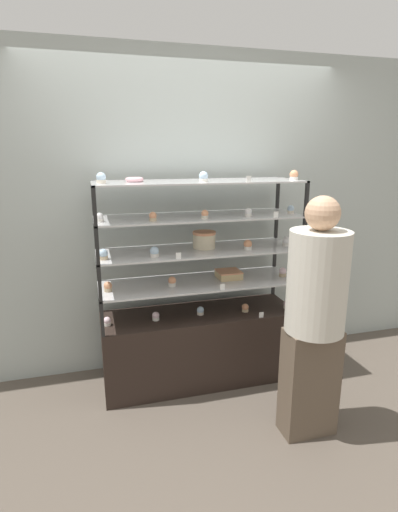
# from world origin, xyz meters

# --- Properties ---
(ground_plane) EXTENTS (20.00, 20.00, 0.00)m
(ground_plane) POSITION_xyz_m (0.00, 0.00, 0.00)
(ground_plane) COLOR brown
(back_wall) EXTENTS (8.00, 0.05, 2.60)m
(back_wall) POSITION_xyz_m (0.00, 0.39, 1.30)
(back_wall) COLOR #A8B2AD
(back_wall) RESTS_ON ground_plane
(display_base) EXTENTS (1.52, 0.49, 0.58)m
(display_base) POSITION_xyz_m (0.00, 0.00, 0.29)
(display_base) COLOR black
(display_base) RESTS_ON ground_plane
(display_riser_lower) EXTENTS (1.52, 0.49, 0.26)m
(display_riser_lower) POSITION_xyz_m (0.00, 0.00, 0.82)
(display_riser_lower) COLOR black
(display_riser_lower) RESTS_ON display_base
(display_riser_middle) EXTENTS (1.52, 0.49, 0.26)m
(display_riser_middle) POSITION_xyz_m (0.00, 0.00, 1.08)
(display_riser_middle) COLOR black
(display_riser_middle) RESTS_ON display_riser_lower
(display_riser_upper) EXTENTS (1.52, 0.49, 0.26)m
(display_riser_upper) POSITION_xyz_m (0.00, 0.00, 1.34)
(display_riser_upper) COLOR black
(display_riser_upper) RESTS_ON display_riser_middle
(display_riser_top) EXTENTS (1.52, 0.49, 0.26)m
(display_riser_top) POSITION_xyz_m (0.00, 0.00, 1.59)
(display_riser_top) COLOR black
(display_riser_top) RESTS_ON display_riser_upper
(layer_cake_centerpiece) EXTENTS (0.18, 0.18, 0.13)m
(layer_cake_centerpiece) POSITION_xyz_m (0.05, 0.04, 1.16)
(layer_cake_centerpiece) COLOR beige
(layer_cake_centerpiece) RESTS_ON display_riser_middle
(sheet_cake_frosted) EXTENTS (0.18, 0.18, 0.06)m
(sheet_cake_frosted) POSITION_xyz_m (0.25, 0.03, 0.87)
(sheet_cake_frosted) COLOR #DBBC84
(sheet_cake_frosted) RESTS_ON display_riser_lower
(cupcake_0) EXTENTS (0.05, 0.05, 0.07)m
(cupcake_0) POSITION_xyz_m (-0.71, -0.05, 0.61)
(cupcake_0) COLOR white
(cupcake_0) RESTS_ON display_base
(cupcake_1) EXTENTS (0.05, 0.05, 0.07)m
(cupcake_1) POSITION_xyz_m (-0.35, -0.05, 0.61)
(cupcake_1) COLOR white
(cupcake_1) RESTS_ON display_base
(cupcake_2) EXTENTS (0.05, 0.05, 0.07)m
(cupcake_2) POSITION_xyz_m (0.00, -0.04, 0.61)
(cupcake_2) COLOR beige
(cupcake_2) RESTS_ON display_base
(cupcake_3) EXTENTS (0.05, 0.05, 0.07)m
(cupcake_3) POSITION_xyz_m (0.36, -0.08, 0.61)
(cupcake_3) COLOR #CCB28C
(cupcake_3) RESTS_ON display_base
(cupcake_4) EXTENTS (0.05, 0.05, 0.07)m
(cupcake_4) POSITION_xyz_m (0.71, -0.10, 0.61)
(cupcake_4) COLOR beige
(cupcake_4) RESTS_ON display_base
(price_tag_0) EXTENTS (0.04, 0.00, 0.04)m
(price_tag_0) POSITION_xyz_m (0.43, -0.22, 0.60)
(price_tag_0) COLOR white
(price_tag_0) RESTS_ON display_base
(cupcake_5) EXTENTS (0.06, 0.06, 0.07)m
(cupcake_5) POSITION_xyz_m (-0.69, -0.04, 0.87)
(cupcake_5) COLOR #CCB28C
(cupcake_5) RESTS_ON display_riser_lower
(cupcake_6) EXTENTS (0.06, 0.06, 0.07)m
(cupcake_6) POSITION_xyz_m (-0.22, -0.04, 0.87)
(cupcake_6) COLOR white
(cupcake_6) RESTS_ON display_riser_lower
(cupcake_7) EXTENTS (0.06, 0.06, 0.07)m
(cupcake_7) POSITION_xyz_m (0.69, -0.05, 0.87)
(cupcake_7) COLOR #CCB28C
(cupcake_7) RESTS_ON display_riser_lower
(price_tag_1) EXTENTS (0.04, 0.00, 0.04)m
(price_tag_1) POSITION_xyz_m (0.12, -0.22, 0.86)
(price_tag_1) COLOR white
(price_tag_1) RESTS_ON display_riser_lower
(cupcake_8) EXTENTS (0.06, 0.06, 0.07)m
(cupcake_8) POSITION_xyz_m (-0.71, -0.10, 1.13)
(cupcake_8) COLOR #CCB28C
(cupcake_8) RESTS_ON display_riser_middle
(cupcake_9) EXTENTS (0.06, 0.06, 0.07)m
(cupcake_9) POSITION_xyz_m (-0.36, -0.12, 1.13)
(cupcake_9) COLOR white
(cupcake_9) RESTS_ON display_riser_middle
(cupcake_10) EXTENTS (0.06, 0.06, 0.07)m
(cupcake_10) POSITION_xyz_m (0.36, -0.10, 1.13)
(cupcake_10) COLOR white
(cupcake_10) RESTS_ON display_riser_middle
(cupcake_11) EXTENTS (0.06, 0.06, 0.07)m
(cupcake_11) POSITION_xyz_m (0.70, -0.06, 1.13)
(cupcake_11) COLOR white
(cupcake_11) RESTS_ON display_riser_middle
(price_tag_2) EXTENTS (0.04, 0.00, 0.04)m
(price_tag_2) POSITION_xyz_m (-0.21, -0.22, 1.12)
(price_tag_2) COLOR white
(price_tag_2) RESTS_ON display_riser_middle
(cupcake_12) EXTENTS (0.05, 0.05, 0.06)m
(cupcake_12) POSITION_xyz_m (-0.72, -0.07, 1.38)
(cupcake_12) COLOR white
(cupcake_12) RESTS_ON display_riser_upper
(cupcake_13) EXTENTS (0.05, 0.05, 0.06)m
(cupcake_13) POSITION_xyz_m (-0.37, -0.13, 1.38)
(cupcake_13) COLOR #CCB28C
(cupcake_13) RESTS_ON display_riser_upper
(cupcake_14) EXTENTS (0.05, 0.05, 0.06)m
(cupcake_14) POSITION_xyz_m (0.01, -0.13, 1.38)
(cupcake_14) COLOR beige
(cupcake_14) RESTS_ON display_riser_upper
(cupcake_15) EXTENTS (0.05, 0.05, 0.06)m
(cupcake_15) POSITION_xyz_m (0.34, -0.13, 1.38)
(cupcake_15) COLOR white
(cupcake_15) RESTS_ON display_riser_upper
(cupcake_16) EXTENTS (0.05, 0.05, 0.06)m
(cupcake_16) POSITION_xyz_m (0.72, -0.07, 1.38)
(cupcake_16) COLOR beige
(cupcake_16) RESTS_ON display_riser_upper
(price_tag_3) EXTENTS (0.04, 0.00, 0.04)m
(price_tag_3) POSITION_xyz_m (0.52, -0.22, 1.37)
(price_tag_3) COLOR white
(price_tag_3) RESTS_ON display_riser_upper
(cupcake_17) EXTENTS (0.06, 0.06, 0.07)m
(cupcake_17) POSITION_xyz_m (-0.69, -0.06, 1.64)
(cupcake_17) COLOR beige
(cupcake_17) RESTS_ON display_riser_top
(cupcake_18) EXTENTS (0.06, 0.06, 0.07)m
(cupcake_18) POSITION_xyz_m (0.00, -0.12, 1.64)
(cupcake_18) COLOR white
(cupcake_18) RESTS_ON display_riser_top
(cupcake_19) EXTENTS (0.06, 0.06, 0.07)m
(cupcake_19) POSITION_xyz_m (0.71, -0.10, 1.64)
(cupcake_19) COLOR white
(cupcake_19) RESTS_ON display_riser_top
(price_tag_4) EXTENTS (0.04, 0.00, 0.04)m
(price_tag_4) POSITION_xyz_m (0.30, -0.22, 1.63)
(price_tag_4) COLOR white
(price_tag_4) RESTS_ON display_riser_top
(donut_glazed) EXTENTS (0.13, 0.13, 0.03)m
(donut_glazed) POSITION_xyz_m (-0.46, 0.03, 1.62)
(donut_glazed) COLOR #EFB2BC
(donut_glazed) RESTS_ON display_riser_top
(customer_figure) EXTENTS (0.37, 0.37, 1.57)m
(customer_figure) POSITION_xyz_m (0.52, -0.81, 0.84)
(customer_figure) COLOR brown
(customer_figure) RESTS_ON ground_plane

